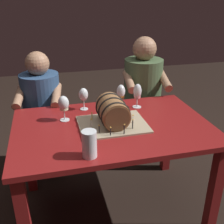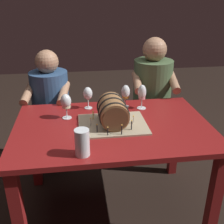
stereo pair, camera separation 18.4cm
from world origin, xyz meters
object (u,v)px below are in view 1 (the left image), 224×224
(wine_glass_amber, at_px, (121,93))
(beer_pint, at_px, (89,145))
(dining_table, at_px, (113,139))
(wine_glass_white, at_px, (64,104))
(wine_glass_empty, at_px, (83,95))
(person_seated_left, at_px, (43,118))
(wine_glass_rose, at_px, (137,92))
(barrel_cake, at_px, (112,113))
(person_seated_right, at_px, (142,103))

(wine_glass_amber, height_order, beer_pint, wine_glass_amber)
(dining_table, xyz_separation_m, wine_glass_white, (-0.31, 0.16, 0.23))
(wine_glass_empty, distance_m, person_seated_left, 0.60)
(wine_glass_white, relative_size, beer_pint, 1.17)
(dining_table, distance_m, wine_glass_rose, 0.44)
(wine_glass_empty, bearing_deg, beer_pint, -95.98)
(wine_glass_empty, height_order, person_seated_left, person_seated_left)
(barrel_cake, xyz_separation_m, wine_glass_white, (-0.31, 0.16, 0.03))
(wine_glass_empty, xyz_separation_m, person_seated_right, (0.62, 0.38, -0.28))
(person_seated_left, bearing_deg, beer_pint, -76.17)
(wine_glass_white, relative_size, person_seated_right, 0.15)
(wine_glass_amber, relative_size, beer_pint, 1.15)
(wine_glass_empty, xyz_separation_m, wine_glass_white, (-0.16, -0.16, 0.00))
(dining_table, distance_m, person_seated_left, 0.85)
(wine_glass_amber, relative_size, person_seated_left, 0.16)
(dining_table, height_order, wine_glass_empty, wine_glass_empty)
(wine_glass_rose, distance_m, wine_glass_amber, 0.13)
(barrel_cake, bearing_deg, wine_glass_empty, 114.25)
(beer_pint, bearing_deg, wine_glass_white, 100.71)
(barrel_cake, height_order, wine_glass_white, barrel_cake)
(wine_glass_amber, xyz_separation_m, person_seated_left, (-0.62, 0.39, -0.33))
(wine_glass_amber, bearing_deg, dining_table, -115.29)
(dining_table, bearing_deg, beer_pint, -122.46)
(wine_glass_empty, bearing_deg, barrel_cake, -65.75)
(beer_pint, height_order, person_seated_left, person_seated_left)
(wine_glass_rose, bearing_deg, person_seated_left, 149.40)
(barrel_cake, xyz_separation_m, wine_glass_rose, (0.27, 0.26, 0.03))
(person_seated_left, bearing_deg, wine_glass_white, -73.33)
(wine_glass_white, distance_m, beer_pint, 0.51)
(dining_table, relative_size, beer_pint, 8.54)
(wine_glass_rose, height_order, wine_glass_amber, wine_glass_rose)
(barrel_cake, distance_m, person_seated_left, 0.89)
(dining_table, relative_size, wine_glass_rose, 6.99)
(barrel_cake, bearing_deg, wine_glass_amber, 64.13)
(wine_glass_amber, distance_m, person_seated_right, 0.58)
(wine_glass_empty, xyz_separation_m, wine_glass_rose, (0.41, -0.06, 0.00))
(wine_glass_rose, distance_m, wine_glass_white, 0.59)
(person_seated_left, bearing_deg, wine_glass_empty, -49.17)
(barrel_cake, distance_m, wine_glass_amber, 0.34)
(wine_glass_empty, distance_m, wine_glass_amber, 0.29)
(wine_glass_white, distance_m, person_seated_left, 0.65)
(wine_glass_empty, relative_size, beer_pint, 1.09)
(wine_glass_white, height_order, person_seated_right, person_seated_right)
(dining_table, xyz_separation_m, wine_glass_amber, (0.14, 0.31, 0.23))
(wine_glass_white, bearing_deg, wine_glass_rose, 9.85)
(dining_table, distance_m, person_seated_right, 0.84)
(wine_glass_white, bearing_deg, wine_glass_amber, 17.77)
(beer_pint, height_order, person_seated_right, person_seated_right)
(dining_table, height_order, wine_glass_rose, wine_glass_rose)
(wine_glass_white, bearing_deg, beer_pint, -79.29)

